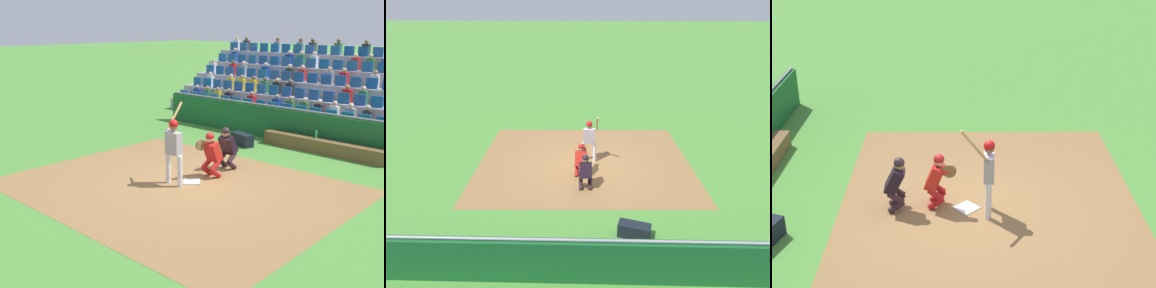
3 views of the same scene
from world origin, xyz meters
TOP-DOWN VIEW (x-y plane):
  - ground_plane at (0.00, 0.00)m, footprint 160.00×160.00m
  - infield_dirt_patch at (0.00, 0.50)m, footprint 8.51×6.81m
  - home_plate_marker at (0.00, 0.00)m, footprint 0.62×0.62m
  - batter_at_plate at (0.20, 0.46)m, footprint 0.60×0.72m
  - catcher_crouching at (-0.10, -0.65)m, footprint 0.48×0.72m
  - home_plate_umpire at (0.05, -1.52)m, footprint 0.48×0.50m
  - dugout_wall at (0.00, -5.56)m, footprint 12.72×0.24m
  - dugout_bench at (-1.07, -5.01)m, footprint 4.28×0.40m
  - water_bottle_on_bench at (-0.79, -5.09)m, footprint 0.07×0.07m
  - equipment_duffel_bag at (1.42, -4.00)m, footprint 0.95×0.60m

SIDE VIEW (x-z plane):
  - ground_plane at x=0.00m, z-range 0.00..0.00m
  - infield_dirt_patch at x=0.00m, z-range 0.00..0.01m
  - home_plate_marker at x=0.00m, z-range 0.01..0.02m
  - equipment_duffel_bag at x=1.42m, z-range 0.00..0.42m
  - dugout_bench at x=-1.07m, z-range 0.00..0.44m
  - water_bottle_on_bench at x=-0.79m, z-range 0.44..0.71m
  - dugout_wall at x=0.00m, z-range -0.03..1.21m
  - home_plate_umpire at x=0.05m, z-range 0.06..1.33m
  - catcher_crouching at x=-0.10m, z-range 0.07..1.36m
  - batter_at_plate at x=0.20m, z-range 0.03..2.13m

